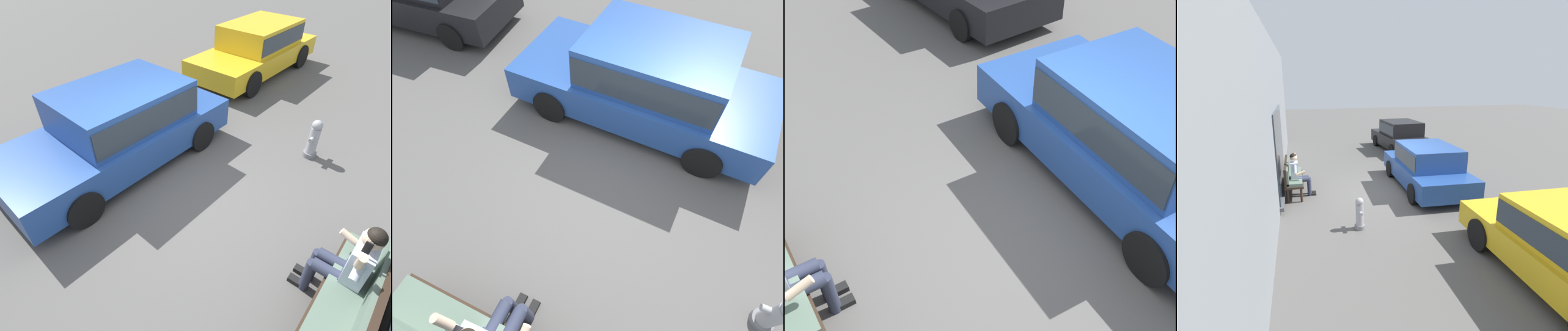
{
  "view_description": "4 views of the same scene",
  "coord_description": "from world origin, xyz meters",
  "views": [
    {
      "loc": [
        2.83,
        2.6,
        3.7
      ],
      "look_at": [
        0.14,
        0.39,
        0.88
      ],
      "focal_mm": 28.0,
      "sensor_mm": 36.0,
      "label": 1
    },
    {
      "loc": [
        -0.72,
        2.6,
        4.09
      ],
      "look_at": [
        0.1,
        0.75,
        1.16
      ],
      "focal_mm": 28.0,
      "sensor_mm": 36.0,
      "label": 2
    },
    {
      "loc": [
        -2.91,
        2.6,
        4.4
      ],
      "look_at": [
        0.47,
        0.42,
        0.79
      ],
      "focal_mm": 45.0,
      "sensor_mm": 36.0,
      "label": 3
    },
    {
      "loc": [
        -9.08,
        2.6,
        3.54
      ],
      "look_at": [
        0.33,
        0.27,
        0.8
      ],
      "focal_mm": 28.0,
      "sensor_mm": 36.0,
      "label": 4
    }
  ],
  "objects": [
    {
      "name": "ground_plane",
      "position": [
        0.0,
        0.0,
        0.0
      ],
      "size": [
        60.0,
        60.0,
        0.0
      ],
      "primitive_type": "plane",
      "color": "#565451"
    },
    {
      "name": "building_facade",
      "position": [
        0.0,
        3.4,
        2.35
      ],
      "size": [
        18.0,
        0.51,
        4.73
      ],
      "color": "gray",
      "rests_on": "ground_plane"
    },
    {
      "name": "bench",
      "position": [
        0.57,
        2.9,
        0.62
      ],
      "size": [
        1.93,
        0.55,
        1.04
      ],
      "color": "#332319",
      "rests_on": "ground_plane"
    },
    {
      "name": "person_on_phone",
      "position": [
        0.26,
        2.67,
        0.74
      ],
      "size": [
        0.73,
        0.74,
        1.38
      ],
      "color": "#2D3347",
      "rests_on": "ground_plane"
    },
    {
      "name": "parked_car_mid",
      "position": [
        -0.01,
        -1.51,
        0.8
      ],
      "size": [
        4.39,
        2.08,
        1.48
      ],
      "color": "#23478E",
      "rests_on": "ground_plane"
    },
    {
      "name": "parked_car_far",
      "position": [
        5.62,
        -2.51,
        0.82
      ],
      "size": [
        4.25,
        2.08,
        1.52
      ],
      "color": "black",
      "rests_on": "ground_plane"
    },
    {
      "name": "fire_hydrant",
      "position": [
        -2.4,
        1.26,
        0.39
      ],
      "size": [
        0.38,
        0.26,
        0.81
      ],
      "color": "slate",
      "rests_on": "ground_plane"
    }
  ]
}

